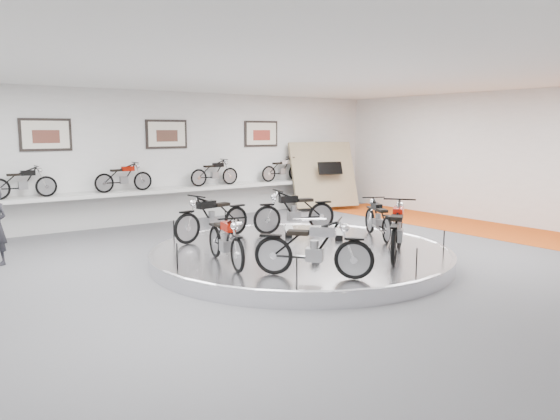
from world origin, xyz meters
TOP-DOWN VIEW (x-y plane):
  - floor at (0.00, 0.00)m, footprint 16.00×16.00m
  - ceiling at (0.00, 0.00)m, footprint 16.00×16.00m
  - wall_back at (0.00, 7.00)m, footprint 16.00×0.00m
  - wall_right at (8.00, 0.00)m, footprint 0.00×14.00m
  - orange_carpet_strip at (6.80, 0.00)m, footprint 2.40×12.60m
  - dado_band at (0.00, 6.98)m, footprint 15.68×0.04m
  - display_platform at (0.00, 0.30)m, footprint 6.40×6.40m
  - platform_rim at (0.00, 0.30)m, footprint 6.40×6.40m
  - shelf at (0.00, 6.70)m, footprint 11.00×0.55m
  - poster_left at (-3.50, 6.96)m, footprint 1.35×0.06m
  - poster_center at (0.00, 6.96)m, footprint 1.35×0.06m
  - poster_right at (3.50, 6.96)m, footprint 1.35×0.06m
  - display_panel at (5.60, 6.10)m, footprint 2.56×1.52m
  - shelf_bike_a at (-4.20, 6.70)m, footprint 1.22×0.43m
  - shelf_bike_b at (-1.50, 6.70)m, footprint 1.22×0.43m
  - shelf_bike_c at (1.50, 6.70)m, footprint 1.22×0.43m
  - shelf_bike_d at (4.20, 6.70)m, footprint 1.22×0.43m
  - bike_a at (2.15, 0.11)m, footprint 1.25×1.68m
  - bike_b at (1.05, 1.88)m, footprint 1.94×1.08m
  - bike_c at (-1.04, 2.29)m, footprint 1.91×0.95m
  - bike_d at (-2.02, 0.04)m, footprint 0.90×1.72m
  - bike_e at (-1.25, -1.63)m, footprint 1.63×1.75m
  - bike_f at (1.09, -1.42)m, footprint 1.93×1.71m

SIDE VIEW (x-z plane):
  - floor at x=0.00m, z-range 0.00..0.00m
  - orange_carpet_strip at x=6.80m, z-range 0.00..0.01m
  - display_platform at x=0.00m, z-range 0.00..0.30m
  - platform_rim at x=0.00m, z-range 0.22..0.32m
  - dado_band at x=0.00m, z-range 0.00..1.10m
  - bike_a at x=2.15m, z-range 0.30..1.24m
  - bike_d at x=-2.02m, z-range 0.30..1.26m
  - bike_e at x=-1.25m, z-range 0.30..1.34m
  - bike_c at x=-1.04m, z-range 0.30..1.37m
  - bike_b at x=1.05m, z-range 0.30..1.38m
  - bike_f at x=1.09m, z-range 0.30..1.43m
  - shelf at x=0.00m, z-range 0.95..1.05m
  - display_panel at x=5.60m, z-range 0.10..2.40m
  - shelf_bike_a at x=-4.20m, z-range 1.05..1.78m
  - shelf_bike_b at x=-1.50m, z-range 1.05..1.78m
  - shelf_bike_c at x=1.50m, z-range 1.05..1.78m
  - shelf_bike_d at x=4.20m, z-range 1.05..1.78m
  - wall_back at x=0.00m, z-range -6.00..10.00m
  - wall_right at x=8.00m, z-range -5.00..9.00m
  - poster_left at x=-3.50m, z-range 2.26..3.14m
  - poster_center at x=0.00m, z-range 2.26..3.14m
  - poster_right at x=3.50m, z-range 2.26..3.14m
  - ceiling at x=0.00m, z-range 4.00..4.00m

